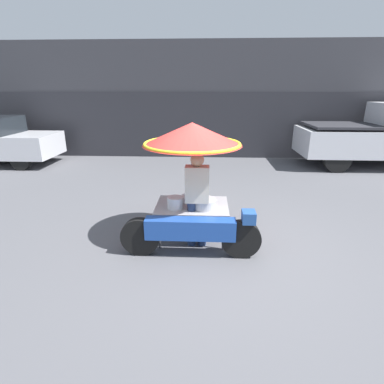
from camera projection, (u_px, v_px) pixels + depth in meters
ground_plane at (216, 246)px, 5.05m from camera, size 36.00×36.00×0.00m
shopfront_building at (212, 101)px, 11.83m from camera, size 28.00×2.06×4.13m
vendor_motorcycle_cart at (192, 157)px, 4.78m from camera, size 2.20×1.60×2.02m
vendor_person at (197, 196)px, 4.83m from camera, size 0.38×0.22×1.59m
pickup_truck at (379, 137)px, 9.85m from camera, size 4.84×1.87×2.08m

